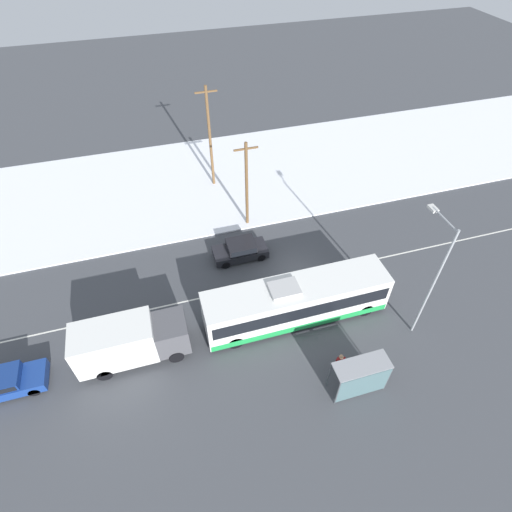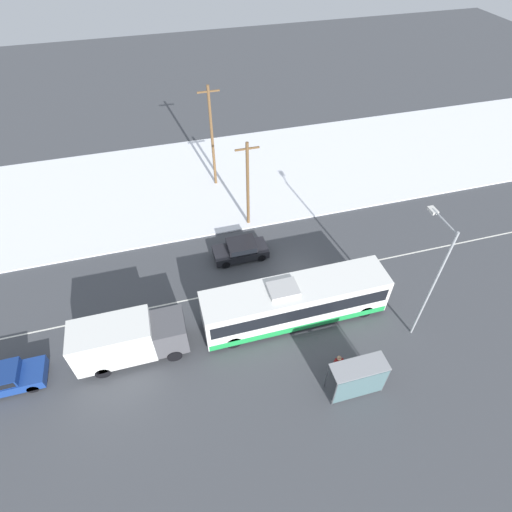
# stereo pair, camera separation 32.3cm
# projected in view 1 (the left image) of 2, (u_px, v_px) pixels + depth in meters

# --- Properties ---
(ground_plane) EXTENTS (120.00, 120.00, 0.00)m
(ground_plane) POSITION_uv_depth(u_px,v_px,m) (299.00, 276.00, 28.83)
(ground_plane) COLOR #424449
(snow_lot) EXTENTS (80.00, 15.28, 0.12)m
(snow_lot) POSITION_uv_depth(u_px,v_px,m) (248.00, 174.00, 38.12)
(snow_lot) COLOR white
(snow_lot) RESTS_ON ground_plane
(lane_marking_center) EXTENTS (60.00, 0.12, 0.00)m
(lane_marking_center) POSITION_uv_depth(u_px,v_px,m) (299.00, 276.00, 28.83)
(lane_marking_center) COLOR silver
(lane_marking_center) RESTS_ON ground_plane
(city_bus) EXTENTS (11.78, 2.57, 3.22)m
(city_bus) POSITION_uv_depth(u_px,v_px,m) (296.00, 301.00, 25.19)
(city_bus) COLOR white
(city_bus) RESTS_ON ground_plane
(box_truck) EXTENTS (6.43, 2.30, 3.02)m
(box_truck) POSITION_uv_depth(u_px,v_px,m) (129.00, 341.00, 23.03)
(box_truck) COLOR silver
(box_truck) RESTS_ON ground_plane
(sedan_car) EXTENTS (4.01, 1.80, 1.45)m
(sedan_car) POSITION_uv_depth(u_px,v_px,m) (241.00, 249.00, 29.68)
(sedan_car) COLOR black
(sedan_car) RESTS_ON ground_plane
(parked_car_near_truck) EXTENTS (4.66, 1.80, 1.35)m
(parked_car_near_truck) POSITION_uv_depth(u_px,v_px,m) (0.00, 383.00, 22.15)
(parked_car_near_truck) COLOR navy
(parked_car_near_truck) RESTS_ON ground_plane
(pedestrian_at_stop) EXTENTS (0.59, 0.26, 1.63)m
(pedestrian_at_stop) POSITION_uv_depth(u_px,v_px,m) (340.00, 361.00, 22.82)
(pedestrian_at_stop) COLOR #23232D
(pedestrian_at_stop) RESTS_ON ground_plane
(bus_shelter) EXTENTS (3.11, 1.20, 2.40)m
(bus_shelter) POSITION_uv_depth(u_px,v_px,m) (362.00, 376.00, 21.42)
(bus_shelter) COLOR gray
(bus_shelter) RESTS_ON ground_plane
(streetlamp) EXTENTS (0.36, 2.45, 8.47)m
(streetlamp) POSITION_uv_depth(u_px,v_px,m) (433.00, 269.00, 22.14)
(streetlamp) COLOR #9EA3A8
(streetlamp) RESTS_ON ground_plane
(utility_pole_roadside) EXTENTS (1.80, 0.24, 7.38)m
(utility_pole_roadside) POSITION_uv_depth(u_px,v_px,m) (247.00, 184.00, 30.29)
(utility_pole_roadside) COLOR brown
(utility_pole_roadside) RESTS_ON ground_plane
(utility_pole_snowlot) EXTENTS (1.80, 0.24, 9.09)m
(utility_pole_snowlot) POSITION_uv_depth(u_px,v_px,m) (210.00, 137.00, 33.65)
(utility_pole_snowlot) COLOR brown
(utility_pole_snowlot) RESTS_ON ground_plane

